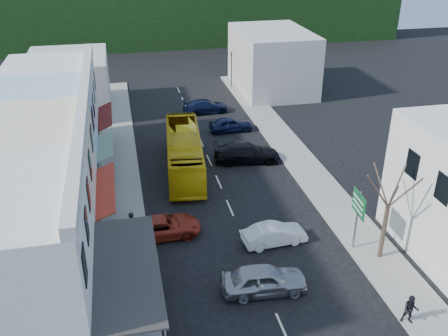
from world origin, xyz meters
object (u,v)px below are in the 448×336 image
car_silver (264,281)px  pedestrian_right (411,309)px  car_white (274,234)px  pedestrian_left (133,227)px  bus (184,152)px  street_tree (388,207)px  car_red (163,226)px  traffic_signal (231,70)px  direction_sign (356,221)px

car_silver → pedestrian_right: size_ratio=2.59×
car_white → pedestrian_left: bearing=70.5°
bus → street_tree: size_ratio=1.60×
pedestrian_left → car_white: bearing=-119.3°
car_white → car_red: 7.18m
pedestrian_left → traffic_signal: (13.33, 30.00, 1.23)m
car_white → traffic_signal: size_ratio=0.99×
car_silver → street_tree: street_tree is taller
direction_sign → car_red: bearing=165.0°
car_silver → pedestrian_right: bearing=-117.8°
car_silver → car_red: size_ratio=0.96×
bus → direction_sign: (8.68, -13.18, 0.49)m
traffic_signal → car_silver: bearing=91.3°
pedestrian_left → street_tree: street_tree is taller
bus → street_tree: bearing=-50.1°
pedestrian_left → pedestrian_right: size_ratio=1.00×
car_white → street_tree: (5.79, -2.85, 2.92)m
pedestrian_right → pedestrian_left: bearing=165.9°
direction_sign → car_silver: bearing=-153.9°
pedestrian_left → direction_sign: 13.92m
bus → direction_sign: bearing=-51.2°
car_red → traffic_signal: traffic_signal is taller
car_silver → traffic_signal: bearing=-6.2°
car_red → direction_sign: (11.40, -4.00, 1.34)m
car_red → pedestrian_right: 15.50m
pedestrian_right → direction_sign: bearing=113.5°
pedestrian_right → street_tree: street_tree is taller
bus → pedestrian_left: 10.37m
street_tree → car_red: bearing=157.5°
street_tree → pedestrian_right: bearing=-103.3°
car_red → pedestrian_left: 1.94m
car_silver → car_white: 4.68m
bus → pedestrian_left: size_ratio=6.82×
pedestrian_right → direction_sign: 6.68m
pedestrian_right → direction_sign: direction_sign is taller
direction_sign → pedestrian_left: bearing=167.9°
pedestrian_left → traffic_signal: size_ratio=0.38×
direction_sign → street_tree: bearing=-41.3°
bus → street_tree: (9.86, -14.38, 2.07)m
pedestrian_left → street_tree: 15.59m
street_tree → traffic_signal: (-1.16, 35.12, -1.39)m
car_red → direction_sign: direction_sign is taller
car_silver → pedestrian_right: 7.59m
bus → car_red: bearing=-101.0°
pedestrian_left → pedestrian_right: same height
street_tree → traffic_signal: bearing=91.9°
pedestrian_right → car_red: bearing=161.2°
car_silver → traffic_signal: size_ratio=0.99×
car_white → direction_sign: (4.62, -1.65, 1.34)m
car_red → traffic_signal: bearing=-23.4°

